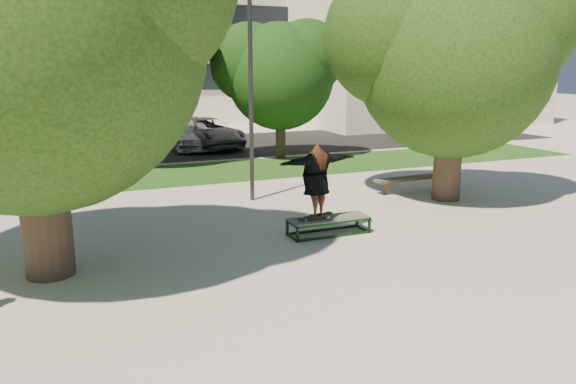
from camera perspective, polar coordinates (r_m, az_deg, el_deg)
name	(u,v)px	position (r m, az deg, el deg)	size (l,w,h in m)	color
ground	(290,261)	(10.77, 0.21, -7.02)	(120.00, 120.00, 0.00)	#A49C97
grass_strip	(210,172)	(19.80, -7.97, 2.01)	(30.00, 4.00, 0.02)	#1C4513
asphalt_strip	(149,149)	(25.89, -13.89, 4.25)	(40.00, 8.00, 0.01)	black
tree_left	(20,16)	(10.45, -25.58, 15.84)	(6.96, 5.95, 7.12)	#38281E
tree_right	(450,48)	(15.88, 16.14, 13.87)	(6.24, 5.33, 6.51)	#38281E
bg_tree_mid	(131,55)	(21.60, -15.62, 13.24)	(5.76, 4.92, 6.24)	#38281E
bg_tree_right	(278,70)	(22.52, -1.01, 12.31)	(5.04, 4.31, 5.43)	#38281E
lamppost	(251,85)	(15.17, -3.81, 10.84)	(0.25, 0.15, 6.11)	#2D2D30
side_building	(412,60)	(38.27, 12.44, 12.93)	(15.00, 10.00, 8.00)	silver
grind_box	(329,226)	(12.42, 4.15, -3.44)	(1.80, 0.60, 0.38)	black
skater_rig	(316,180)	(12.03, 2.87, 1.21)	(2.01, 0.86, 1.66)	white
bench	(417,179)	(17.06, 13.02, 1.33)	(2.89, 0.48, 0.44)	brown
car_silver_a	(53,135)	(25.86, -22.80, 5.36)	(1.85, 4.59, 1.56)	#B7B7BC
car_dark	(24,138)	(25.04, -25.21, 4.97)	(1.69, 4.84, 1.60)	black
car_grey	(206,133)	(25.85, -8.30, 5.96)	(2.23, 4.83, 1.34)	slate
car_silver_b	(190,134)	(25.78, -9.92, 5.83)	(1.81, 4.44, 1.29)	silver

